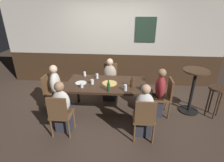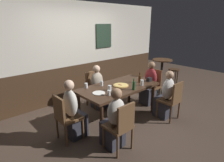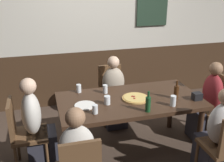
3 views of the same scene
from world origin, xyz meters
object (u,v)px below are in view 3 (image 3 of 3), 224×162
Objects in this scene: person_head_west at (37,130)px; pizza at (136,98)px; chair_mid_far at (111,90)px; person_right_near at (216,140)px; person_head_east at (207,108)px; highball_clear at (107,101)px; pint_glass_stout at (105,89)px; beer_bottle_green at (148,104)px; tumbler_short at (95,110)px; condiment_caddy at (197,96)px; beer_glass_half at (79,89)px; person_mid_far at (114,97)px; plate_white_large at (85,105)px; beer_glass_tall at (173,101)px; chair_head_west at (23,131)px; chair_head_east at (218,104)px; beer_bottle_brown at (176,92)px; dining_table at (130,105)px.

person_head_west reaches higher than pizza.
person_right_near is at bearing -63.84° from chair_mid_far.
person_head_east is 10.61× the size of highball_clear.
pint_glass_stout is at bearing 79.99° from highball_clear.
beer_bottle_green is (0.33, -0.63, 0.05)m from pint_glass_stout.
tumbler_short is 1.28m from condiment_caddy.
pint_glass_stout reaches higher than beer_glass_half.
person_mid_far is 4.40× the size of beer_bottle_green.
pint_glass_stout reaches higher than plate_white_large.
person_right_near is at bearing -38.71° from beer_glass_half.
chair_mid_far is at bearing 109.50° from beer_glass_tall.
chair_head_west is at bearing 173.45° from condiment_caddy.
chair_head_east is (1.30, -0.88, 0.00)m from chair_mid_far.
chair_head_east is 1.32m from beer_bottle_green.
person_mid_far is 0.95× the size of person_head_west.
pizza is (0.07, -0.73, 0.30)m from person_mid_far.
person_head_east is at bearing 2.65° from highball_clear.
condiment_caddy is at bearing -8.96° from highball_clear.
person_mid_far reaches higher than tumbler_short.
beer_bottle_green is 0.52m from beer_bottle_brown.
beer_bottle_green is at bearing -163.09° from chair_head_east.
chair_head_west reaches higher than dining_table.
person_right_near is 4.47× the size of beer_bottle_green.
person_mid_far is (-1.30, 0.71, -0.05)m from chair_head_east.
beer_glass_tall is 0.51× the size of plate_white_large.
beer_bottle_green is at bearing -37.86° from highball_clear.
person_mid_far is 0.62m from pint_glass_stout.
condiment_caddy is at bearing -16.95° from dining_table.
highball_clear is (0.27, -0.44, 0.00)m from beer_glass_half.
person_mid_far is (-0.00, -0.17, -0.05)m from chair_mid_far.
chair_mid_far is 1.00× the size of chair_head_west.
person_mid_far is 0.97× the size of person_head_east.
beer_bottle_green is at bearing -48.57° from beer_glass_half.
condiment_caddy is at bearing -50.40° from person_mid_far.
pint_glass_stout is at bearing 139.13° from pizza.
highball_clear is 0.33m from pint_glass_stout.
beer_glass_half is at bearing -150.00° from person_mid_far.
dining_table is 0.74m from person_mid_far.
person_head_east reaches higher than pint_glass_stout.
person_mid_far is 1.62m from person_right_near.
highball_clear is at bearing -177.62° from chair_head_east.
person_head_west is 1.73m from beer_bottle_brown.
pint_glass_stout is (0.33, -0.12, 0.00)m from beer_glass_half.
person_mid_far is at bearing 60.94° from pint_glass_stout.
person_right_near is at bearing -19.53° from tumbler_short.
beer_glass_half reaches higher than tumbler_short.
pint_glass_stout is at bearing 43.09° from plate_white_large.
chair_head_west is 0.77m from plate_white_large.
beer_bottle_brown is 2.18× the size of condiment_caddy.
beer_glass_tall is (-0.36, 0.40, 0.34)m from person_right_near.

